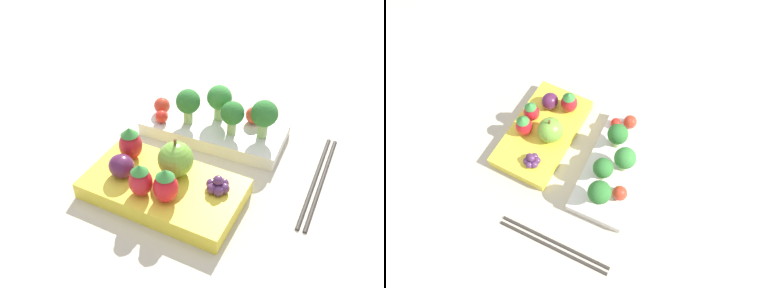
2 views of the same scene
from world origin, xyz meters
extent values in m
plane|color=#BCB29E|center=(0.00, 0.00, 0.00)|extent=(4.00, 4.00, 0.00)
cube|color=silver|center=(0.00, 0.08, 0.01)|extent=(0.23, 0.12, 0.02)
cube|color=yellow|center=(0.00, -0.09, 0.01)|extent=(0.22, 0.12, 0.03)
cylinder|color=#93B770|center=(-0.04, 0.06, 0.03)|extent=(0.02, 0.02, 0.02)
sphere|color=#2D702D|center=(-0.04, 0.06, 0.06)|extent=(0.04, 0.04, 0.04)
cylinder|color=#93B770|center=(0.00, 0.09, 0.03)|extent=(0.02, 0.02, 0.02)
sphere|color=#388438|center=(0.00, 0.09, 0.06)|extent=(0.04, 0.04, 0.04)
cylinder|color=#93B770|center=(0.03, 0.06, 0.03)|extent=(0.01, 0.01, 0.02)
sphere|color=#2D702D|center=(0.03, 0.06, 0.06)|extent=(0.04, 0.04, 0.04)
cylinder|color=#93B770|center=(0.08, 0.08, 0.03)|extent=(0.02, 0.02, 0.03)
sphere|color=#2D702D|center=(0.08, 0.08, 0.07)|extent=(0.04, 0.04, 0.04)
sphere|color=red|center=(0.05, 0.11, 0.04)|extent=(0.03, 0.03, 0.03)
sphere|color=red|center=(-0.08, 0.04, 0.03)|extent=(0.02, 0.02, 0.02)
sphere|color=red|center=(-0.09, 0.06, 0.04)|extent=(0.03, 0.03, 0.03)
sphere|color=#70A838|center=(0.01, -0.06, 0.05)|extent=(0.05, 0.05, 0.05)
cylinder|color=brown|center=(0.01, -0.06, 0.08)|extent=(0.00, 0.00, 0.01)
ellipsoid|color=red|center=(-0.07, -0.06, 0.05)|extent=(0.03, 0.03, 0.04)
cone|color=#388438|center=(-0.07, -0.06, 0.07)|extent=(0.03, 0.03, 0.01)
ellipsoid|color=red|center=(-0.01, -0.12, 0.05)|extent=(0.03, 0.03, 0.04)
cone|color=#388438|center=(-0.01, -0.12, 0.07)|extent=(0.02, 0.02, 0.01)
ellipsoid|color=red|center=(0.02, -0.11, 0.05)|extent=(0.03, 0.03, 0.04)
cone|color=#388438|center=(0.02, -0.11, 0.07)|extent=(0.02, 0.02, 0.01)
ellipsoid|color=#511E42|center=(-0.06, -0.10, 0.04)|extent=(0.04, 0.03, 0.03)
sphere|color=#562D5B|center=(0.08, -0.06, 0.03)|extent=(0.01, 0.01, 0.01)
sphere|color=#562D5B|center=(0.08, -0.06, 0.03)|extent=(0.01, 0.01, 0.01)
sphere|color=#562D5B|center=(0.07, -0.06, 0.03)|extent=(0.01, 0.01, 0.01)
sphere|color=#562D5B|center=(0.06, -0.06, 0.03)|extent=(0.01, 0.01, 0.01)
sphere|color=#562D5B|center=(0.07, -0.07, 0.03)|extent=(0.01, 0.01, 0.01)
sphere|color=#562D5B|center=(0.08, -0.07, 0.03)|extent=(0.01, 0.01, 0.01)
sphere|color=#562D5B|center=(0.07, -0.06, 0.04)|extent=(0.01, 0.01, 0.01)
cylinder|color=#332D28|center=(0.19, 0.04, 0.00)|extent=(0.02, 0.21, 0.01)
cylinder|color=#332D28|center=(0.18, 0.04, 0.00)|extent=(0.02, 0.21, 0.01)
camera|label=1|loc=(0.24, -0.45, 0.43)|focal=40.00mm
camera|label=2|loc=(0.28, 0.14, 0.62)|focal=32.00mm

